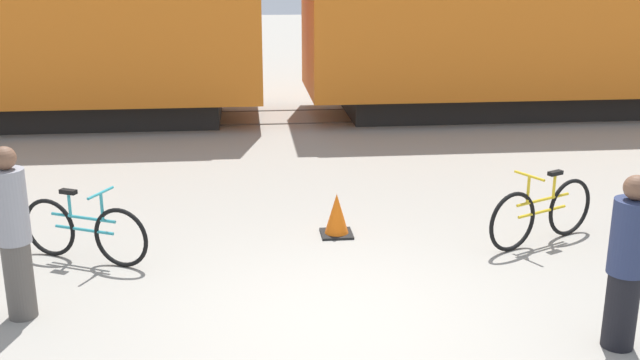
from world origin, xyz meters
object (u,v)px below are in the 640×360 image
bicycle_yellow (542,213)px  traffic_cone (337,216)px  person_in_grey (14,233)px  bicycle_teal (84,231)px  person_in_navy (627,263)px

bicycle_yellow → traffic_cone: (-2.47, 0.53, -0.14)m
person_in_grey → traffic_cone: (3.34, 1.92, -0.62)m
bicycle_teal → person_in_grey: 1.50m
bicycle_teal → person_in_grey: size_ratio=0.89×
person_in_grey → person_in_navy: (5.53, -1.15, -0.06)m
bicycle_teal → person_in_grey: bearing=-104.2°
bicycle_yellow → person_in_grey: 6.00m
bicycle_yellow → person_in_navy: bearing=-96.3°
bicycle_teal → person_in_navy: bearing=-26.0°
person_in_navy → traffic_cone: (-2.19, 3.08, -0.56)m
bicycle_yellow → person_in_navy: (-0.28, -2.55, 0.42)m
person_in_grey → traffic_cone: 3.90m
bicycle_yellow → traffic_cone: size_ratio=2.89×
bicycle_yellow → person_in_grey: person_in_grey is taller
bicycle_yellow → person_in_navy: size_ratio=0.98×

